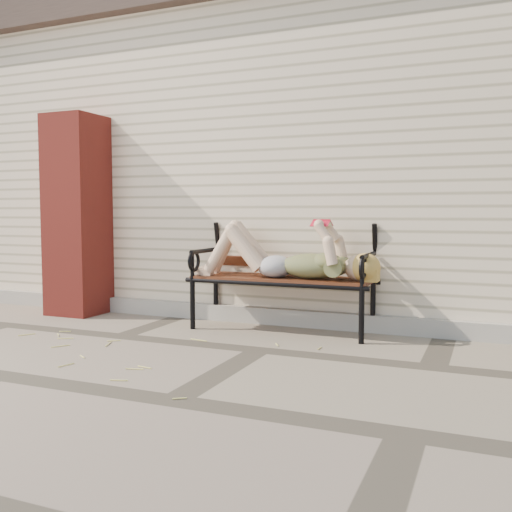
% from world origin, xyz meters
% --- Properties ---
extents(ground, '(80.00, 80.00, 0.00)m').
position_xyz_m(ground, '(0.00, 0.00, 0.00)').
color(ground, '#796F5D').
rests_on(ground, ground).
extents(house_wall, '(8.00, 4.00, 3.00)m').
position_xyz_m(house_wall, '(0.00, 3.00, 1.50)').
color(house_wall, beige).
rests_on(house_wall, ground).
extents(house_roof, '(8.30, 4.30, 0.30)m').
position_xyz_m(house_roof, '(0.00, 3.00, 3.15)').
color(house_roof, '#473A33').
rests_on(house_roof, house_wall).
extents(foundation_strip, '(8.00, 0.10, 0.15)m').
position_xyz_m(foundation_strip, '(0.00, 0.97, 0.07)').
color(foundation_strip, '#9F9B90').
rests_on(foundation_strip, ground).
extents(brick_pillar, '(0.50, 0.50, 2.00)m').
position_xyz_m(brick_pillar, '(-2.30, 0.75, 1.00)').
color(brick_pillar, maroon).
rests_on(brick_pillar, ground).
extents(garden_bench, '(1.71, 0.68, 1.11)m').
position_xyz_m(garden_bench, '(-0.09, 0.84, 0.62)').
color(garden_bench, black).
rests_on(garden_bench, ground).
extents(reading_woman, '(1.61, 0.37, 0.51)m').
position_xyz_m(reading_woman, '(-0.08, 0.70, 0.66)').
color(reading_woman, '#0A2F46').
rests_on(reading_woman, ground).
extents(straw_scatter, '(2.43, 1.61, 0.01)m').
position_xyz_m(straw_scatter, '(-0.52, -0.59, 0.01)').
color(straw_scatter, '#E6DD70').
rests_on(straw_scatter, ground).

